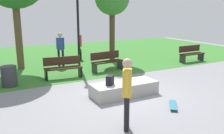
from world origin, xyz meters
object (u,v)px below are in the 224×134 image
Objects in this scene: skateboard_by_ledge at (173,105)px; cyclist_on_bicycle at (80,48)px; concrete_ledge at (124,89)px; park_bench_far_right at (63,67)px; park_bench_far_left at (107,61)px; park_bench_by_oak at (191,53)px; trash_bin at (9,76)px; pedestrian_with_backpack at (60,46)px; lamp_post at (78,9)px; backpack_on_ledge at (110,80)px; skater_performing_trick at (127,89)px.

cyclist_on_bicycle is at bearing 87.98° from skateboard_by_ledge.
park_bench_far_right is at bearing 110.97° from concrete_ledge.
park_bench_by_oak is at bearing -3.43° from park_bench_far_left.
park_bench_by_oak is 9.73m from trash_bin.
park_bench_far_left is at bearing 72.68° from concrete_ledge.
concrete_ledge is 5.62m from pedestrian_with_backpack.
skateboard_by_ledge is at bearing -79.59° from pedestrian_with_backpack.
lamp_post is 6.18× the size of trash_bin.
trash_bin is at bearing -137.11° from pedestrian_with_backpack.
pedestrian_with_backpack is at bearing 137.90° from lamp_post.
backpack_on_ledge is 2.15m from skateboard_by_ledge.
skateboard_by_ledge is 7.11m from lamp_post.
pedestrian_with_backpack is (0.66, 7.69, 0.02)m from skater_performing_trick.
park_bench_far_right is 2.04× the size of trash_bin.
skater_performing_trick reaches higher than park_bench_by_oak.
trash_bin is 3.88m from pedestrian_with_backpack.
park_bench_far_left is at bearing 86.31° from skateboard_by_ledge.
park_bench_far_left is at bearing -52.04° from pedestrian_with_backpack.
park_bench_far_right is (-0.64, 3.14, -0.12)m from backpack_on_ledge.
skater_performing_trick is at bearing -94.89° from pedestrian_with_backpack.
pedestrian_with_backpack is 1.01× the size of cyclist_on_bicycle.
pedestrian_with_backpack is at bearing 100.41° from skateboard_by_ledge.
skater_performing_trick reaches higher than concrete_ledge.
trash_bin is at bearing 132.10° from skateboard_by_ledge.
skateboard_by_ledge is 5.08m from park_bench_far_left.
park_bench_far_left is (2.27, 0.28, 0.00)m from park_bench_far_right.
park_bench_far_right is 3.30m from lamp_post.
park_bench_by_oak is (6.35, 3.10, 0.26)m from concrete_ledge.
skater_performing_trick reaches higher than skateboard_by_ledge.
cyclist_on_bicycle is at bearing 67.69° from lamp_post.
park_bench_far_right is 0.93× the size of pedestrian_with_backpack.
park_bench_far_right reaches higher than skateboard_by_ledge.
trash_bin is at bearing -151.69° from lamp_post.
park_bench_by_oak is at bearing 26.04° from concrete_ledge.
skater_performing_trick is (-1.23, -2.17, 0.82)m from concrete_ledge.
skater_performing_trick is 1.08× the size of park_bench_far_right.
park_bench_far_left is (2.30, 5.59, -0.56)m from skater_performing_trick.
concrete_ledge is 3.59m from park_bench_far_left.
concrete_ledge is 3.37m from park_bench_far_right.
park_bench_far_right is (-1.20, 3.13, 0.26)m from concrete_ledge.
backpack_on_ledge is at bearing -155.76° from park_bench_by_oak.
concrete_ledge is 1.31× the size of pedestrian_with_backpack.
skateboard_by_ledge is at bearing -139.80° from park_bench_by_oak.
skater_performing_trick is 1.00× the size of pedestrian_with_backpack.
backpack_on_ledge is at bearing -78.40° from park_bench_far_right.
pedestrian_with_backpack reaches higher than trash_bin.
lamp_post is at bearing 50.94° from park_bench_far_right.
lamp_post is 3.24m from cyclist_on_bicycle.
skater_performing_trick is (-0.68, -2.16, 0.44)m from backpack_on_ledge.
park_bench_by_oak is (7.55, -0.03, 0.00)m from park_bench_far_right.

